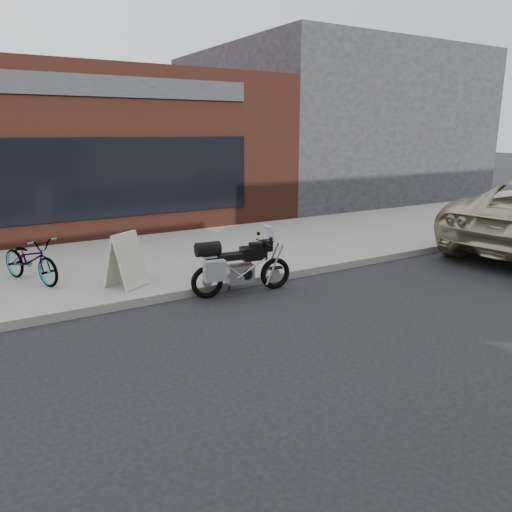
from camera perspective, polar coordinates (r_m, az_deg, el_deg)
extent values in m
plane|color=black|center=(6.36, 16.39, -13.12)|extent=(120.00, 120.00, 0.00)
cube|color=gray|center=(11.87, -9.19, 0.42)|extent=(44.00, 6.00, 0.15)
cube|color=#51251A|center=(17.87, -24.40, 10.97)|extent=(14.00, 10.00, 4.50)
cube|color=black|center=(12.94, -21.19, 8.08)|extent=(10.00, 0.08, 2.00)
cube|color=#242429|center=(12.93, -22.09, 17.80)|extent=(10.00, 0.08, 0.50)
cube|color=#242429|center=(22.77, 7.81, 14.37)|extent=(10.00, 10.00, 6.00)
torus|color=black|center=(8.74, -5.60, -2.98)|extent=(0.60, 0.17, 0.59)
torus|color=black|center=(9.22, 2.19, -2.00)|extent=(0.60, 0.17, 0.59)
cube|color=#B7B7BC|center=(8.92, -1.86, -2.03)|extent=(0.51, 0.32, 0.33)
cube|color=black|center=(8.93, -0.31, 0.33)|extent=(0.47, 0.33, 0.23)
cube|color=black|center=(8.77, -2.94, -0.06)|extent=(0.51, 0.30, 0.11)
cube|color=black|center=(8.68, -4.83, -0.71)|extent=(0.29, 0.23, 0.12)
cube|color=black|center=(9.01, 1.22, 1.20)|extent=(0.18, 0.23, 0.19)
cube|color=silver|center=(8.99, 1.58, 2.61)|extent=(0.16, 0.28, 0.30)
cylinder|color=black|center=(8.97, 0.87, 1.55)|extent=(0.10, 0.61, 0.03)
cube|color=#B7B7BC|center=(8.62, -5.51, 0.01)|extent=(0.28, 0.29, 0.03)
cube|color=slate|center=(8.48, -4.75, -1.70)|extent=(0.39, 0.20, 0.35)
cylinder|color=black|center=(8.59, -5.53, 0.80)|extent=(0.45, 0.30, 0.25)
cylinder|color=#B7B7BC|center=(8.94, -4.29, -2.43)|extent=(0.49, 0.13, 0.17)
imported|color=gray|center=(9.97, -24.36, -0.38)|extent=(1.17, 1.69, 0.84)
cube|color=beige|center=(9.05, -14.12, -0.49)|extent=(0.67, 0.57, 0.97)
cube|color=beige|center=(9.22, -15.33, -0.30)|extent=(0.67, 0.57, 0.97)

